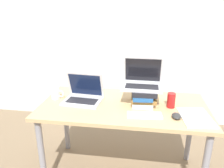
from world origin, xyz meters
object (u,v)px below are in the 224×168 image
notepad (196,117)px  mug (56,93)px  wireless_keyboard (145,115)px  soda_can (171,100)px  mouse (176,116)px  laptop_left (84,95)px  book_stack (143,96)px  laptop_on_books (142,81)px

notepad → mug: bearing=170.4°
wireless_keyboard → soda_can: size_ratio=2.21×
mouse → notepad: 0.15m
laptop_left → mug: size_ratio=2.90×
wireless_keyboard → notepad: 0.38m
book_stack → mouse: book_stack is taller
laptop_on_books → mouse: 0.41m
book_stack → wireless_keyboard: size_ratio=1.04×
mouse → wireless_keyboard: bearing=-179.5°
book_stack → mug: 0.77m
wireless_keyboard → mug: (-0.79, 0.22, 0.04)m
laptop_on_books → mouse: size_ratio=3.41×
wireless_keyboard → book_stack: bearing=94.1°
book_stack → notepad: book_stack is taller
laptop_left → notepad: bearing=-11.6°
laptop_left → notepad: (0.91, -0.19, -0.04)m
wireless_keyboard → mug: 0.82m
book_stack → notepad: size_ratio=0.84×
laptop_left → wireless_keyboard: laptop_left is taller
book_stack → soda_can: size_ratio=2.31×
soda_can → wireless_keyboard: bearing=-138.6°
soda_can → laptop_on_books: bearing=163.8°
wireless_keyboard → laptop_left: bearing=158.5°
wireless_keyboard → mouse: (0.23, 0.00, 0.01)m
mouse → laptop_left: bearing=164.9°
book_stack → notepad: (0.39, -0.20, -0.07)m
laptop_on_books → wireless_keyboard: size_ratio=1.24×
laptop_left → notepad: 0.93m
laptop_left → mug: bearing=177.6°
notepad → mug: (-1.17, 0.20, 0.04)m
laptop_on_books → soda_can: bearing=-16.2°
wireless_keyboard → mug: bearing=164.5°
book_stack → laptop_on_books: size_ratio=0.84×
laptop_left → mouse: bearing=-15.1°
laptop_on_books → mouse: (0.26, -0.25, -0.17)m
laptop_left → soda_can: 0.74m
wireless_keyboard → mouse: size_ratio=2.74×
book_stack → mug: bearing=-179.8°
laptop_on_books → soda_can: (0.24, -0.07, -0.13)m
laptop_left → laptop_on_books: bearing=5.4°
book_stack → laptop_on_books: bearing=113.1°
soda_can → notepad: bearing=-44.4°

